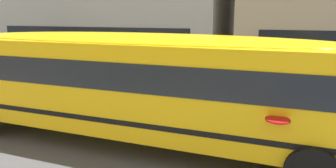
# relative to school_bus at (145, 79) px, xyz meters

# --- Properties ---
(ground_plane) EXTENTS (400.00, 400.00, 0.00)m
(ground_plane) POSITION_rel_school_bus_xyz_m (-2.37, 1.88, -1.70)
(ground_plane) COLOR #4C4C4F
(sidewalk_far) EXTENTS (120.00, 3.00, 0.01)m
(sidewalk_far) POSITION_rel_school_bus_xyz_m (-2.37, 9.80, -1.69)
(sidewalk_far) COLOR gray
(sidewalk_far) RESTS_ON ground_plane
(lane_centreline) EXTENTS (110.00, 0.16, 0.01)m
(lane_centreline) POSITION_rel_school_bus_xyz_m (-2.37, 1.88, -1.69)
(lane_centreline) COLOR silver
(lane_centreline) RESTS_ON ground_plane
(school_bus) EXTENTS (12.82, 3.22, 2.85)m
(school_bus) POSITION_rel_school_bus_xyz_m (0.00, 0.00, 0.00)
(school_bus) COLOR yellow
(school_bus) RESTS_ON ground_plane
(parked_car_beige_by_hydrant) EXTENTS (3.91, 1.90, 1.64)m
(parked_car_beige_by_hydrant) POSITION_rel_school_bus_xyz_m (-10.95, 7.26, -0.85)
(parked_car_beige_by_hydrant) COLOR #C1B28E
(parked_car_beige_by_hydrant) RESTS_ON ground_plane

